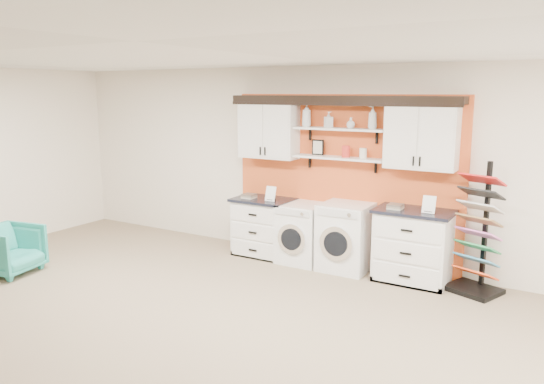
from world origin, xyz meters
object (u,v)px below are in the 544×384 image
Objects in this scene: base_cabinet_right at (413,246)px; sample_rack at (477,251)px; dryer at (346,237)px; armchair at (9,250)px; base_cabinet_left at (264,227)px; washer at (303,233)px.

sample_rack is at bearing 2.41° from base_cabinet_right.
armchair is at bearing -147.29° from dryer.
dryer reaches higher than base_cabinet_left.
base_cabinet_right is 1.60m from washer.
base_cabinet_left is at bearing 179.85° from dryer.
dryer is at bearing -67.77° from armchair.
washer is 0.92× the size of dryer.
washer is (-1.60, -0.00, -0.05)m from base_cabinet_right.
base_cabinet_left is at bearing -56.01° from armchair.
sample_rack reaches higher than base_cabinet_left.
base_cabinet_left reaches higher than washer.
base_cabinet_right is at bearing 0.21° from dryer.
washer is 0.67m from dryer.
base_cabinet_right is 1.14× the size of washer.
base_cabinet_left is at bearing 179.70° from washer.
armchair is (-2.53, -2.48, -0.11)m from base_cabinet_left.
base_cabinet_left is 1.03× the size of washer.
base_cabinet_left is 0.66m from washer.
sample_rack is at bearing -76.17° from armchair.
base_cabinet_right reaches higher than washer.
base_cabinet_right is at bearing -73.08° from armchair.
sample_rack reaches higher than armchair.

